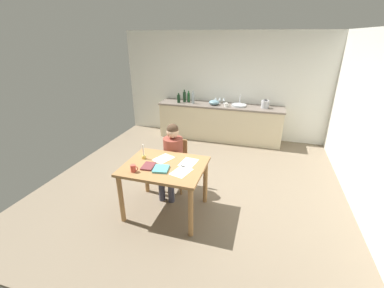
{
  "coord_description": "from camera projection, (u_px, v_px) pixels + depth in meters",
  "views": [
    {
      "loc": [
        1.09,
        -3.83,
        2.49
      ],
      "look_at": [
        -0.0,
        -0.2,
        0.85
      ],
      "focal_mm": 23.63,
      "sensor_mm": 36.0,
      "label": 1
    }
  ],
  "objects": [
    {
      "name": "ground_plane",
      "position": [
        195.0,
        183.0,
        4.65
      ],
      "size": [
        5.2,
        5.2,
        0.04
      ],
      "primitive_type": "cube",
      "color": "#7A6B56"
    },
    {
      "name": "wall_back",
      "position": [
        224.0,
        86.0,
        6.41
      ],
      "size": [
        5.2,
        0.12,
        2.6
      ],
      "primitive_type": "cube",
      "color": "silver",
      "rests_on": "ground"
    },
    {
      "name": "wall_right",
      "position": [
        379.0,
        130.0,
        3.44
      ],
      "size": [
        0.12,
        5.2,
        2.6
      ],
      "primitive_type": "cube",
      "color": "silver",
      "rests_on": "ground"
    },
    {
      "name": "kitchen_counter",
      "position": [
        220.0,
        122.0,
        6.43
      ],
      "size": [
        3.07,
        0.64,
        0.9
      ],
      "color": "beige",
      "rests_on": "ground"
    },
    {
      "name": "dining_table",
      "position": [
        165.0,
        173.0,
        3.64
      ],
      "size": [
        1.14,
        0.91,
        0.79
      ],
      "color": "#9E7042",
      "rests_on": "ground"
    },
    {
      "name": "chair_at_table",
      "position": [
        175.0,
        162.0,
        4.35
      ],
      "size": [
        0.41,
        0.41,
        0.86
      ],
      "color": "#9E7042",
      "rests_on": "ground"
    },
    {
      "name": "person_seated",
      "position": [
        172.0,
        155.0,
        4.14
      ],
      "size": [
        0.33,
        0.6,
        1.19
      ],
      "color": "brown",
      "rests_on": "ground"
    },
    {
      "name": "coffee_mug",
      "position": [
        133.0,
        168.0,
        3.39
      ],
      "size": [
        0.11,
        0.07,
        0.1
      ],
      "color": "#D84C3F",
      "rests_on": "dining_table"
    },
    {
      "name": "candlestick",
      "position": [
        144.0,
        155.0,
        3.75
      ],
      "size": [
        0.06,
        0.06,
        0.23
      ],
      "color": "gold",
      "rests_on": "dining_table"
    },
    {
      "name": "book_magazine",
      "position": [
        161.0,
        169.0,
        3.45
      ],
      "size": [
        0.23,
        0.25,
        0.03
      ],
      "primitive_type": "cube",
      "rotation": [
        0.0,
        0.0,
        0.16
      ],
      "color": "#4EA5AE",
      "rests_on": "dining_table"
    },
    {
      "name": "book_cookery",
      "position": [
        148.0,
        166.0,
        3.53
      ],
      "size": [
        0.18,
        0.24,
        0.02
      ],
      "primitive_type": "cube",
      "rotation": [
        0.0,
        0.0,
        0.08
      ],
      "color": "brown",
      "rests_on": "dining_table"
    },
    {
      "name": "paper_letter",
      "position": [
        181.0,
        172.0,
        3.41
      ],
      "size": [
        0.28,
        0.34,
        0.0
      ],
      "primitive_type": "cube",
      "rotation": [
        0.0,
        0.0,
        -0.27
      ],
      "color": "white",
      "rests_on": "dining_table"
    },
    {
      "name": "paper_bill",
      "position": [
        163.0,
        159.0,
        3.77
      ],
      "size": [
        0.31,
        0.35,
        0.0
      ],
      "primitive_type": "cube",
      "rotation": [
        0.0,
        0.0,
        -0.39
      ],
      "color": "white",
      "rests_on": "dining_table"
    },
    {
      "name": "paper_envelope",
      "position": [
        188.0,
        163.0,
        3.65
      ],
      "size": [
        0.24,
        0.32,
        0.0
      ],
      "primitive_type": "cube",
      "rotation": [
        0.0,
        0.0,
        -0.12
      ],
      "color": "white",
      "rests_on": "dining_table"
    },
    {
      "name": "sink_unit",
      "position": [
        239.0,
        105.0,
        6.13
      ],
      "size": [
        0.36,
        0.36,
        0.24
      ],
      "color": "#B2B7BC",
      "rests_on": "kitchen_counter"
    },
    {
      "name": "bottle_oil",
      "position": [
        179.0,
        99.0,
        6.41
      ],
      "size": [
        0.08,
        0.08,
        0.24
      ],
      "color": "black",
      "rests_on": "kitchen_counter"
    },
    {
      "name": "bottle_vinegar",
      "position": [
        184.0,
        97.0,
        6.46
      ],
      "size": [
        0.08,
        0.08,
        0.31
      ],
      "color": "black",
      "rests_on": "kitchen_counter"
    },
    {
      "name": "bottle_wine_red",
      "position": [
        189.0,
        97.0,
        6.47
      ],
      "size": [
        0.07,
        0.07,
        0.28
      ],
      "color": "#194C23",
      "rests_on": "kitchen_counter"
    },
    {
      "name": "bottle_sauce",
      "position": [
        193.0,
        98.0,
        6.32
      ],
      "size": [
        0.07,
        0.07,
        0.32
      ],
      "color": "#8C999E",
      "rests_on": "kitchen_counter"
    },
    {
      "name": "mixing_bowl",
      "position": [
        214.0,
        102.0,
        6.23
      ],
      "size": [
        0.26,
        0.26,
        0.12
      ],
      "primitive_type": "ellipsoid",
      "color": "#668C99",
      "rests_on": "kitchen_counter"
    },
    {
      "name": "stovetop_kettle",
      "position": [
        265.0,
        104.0,
        5.93
      ],
      "size": [
        0.18,
        0.18,
        0.22
      ],
      "color": "#B7BABF",
      "rests_on": "kitchen_counter"
    },
    {
      "name": "wine_glass_near_sink",
      "position": [
        224.0,
        99.0,
        6.32
      ],
      "size": [
        0.07,
        0.07,
        0.15
      ],
      "color": "silver",
      "rests_on": "kitchen_counter"
    },
    {
      "name": "wine_glass_by_kettle",
      "position": [
        220.0,
        99.0,
        6.35
      ],
      "size": [
        0.07,
        0.07,
        0.15
      ],
      "color": "silver",
      "rests_on": "kitchen_counter"
    },
    {
      "name": "wine_glass_back_left",
      "position": [
        216.0,
        99.0,
        6.38
      ],
      "size": [
        0.07,
        0.07,
        0.15
      ],
      "color": "silver",
      "rests_on": "kitchen_counter"
    },
    {
      "name": "teacup_on_counter",
      "position": [
        226.0,
        105.0,
        6.06
      ],
      "size": [
        0.12,
        0.09,
        0.09
      ],
      "color": "white",
      "rests_on": "kitchen_counter"
    }
  ]
}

